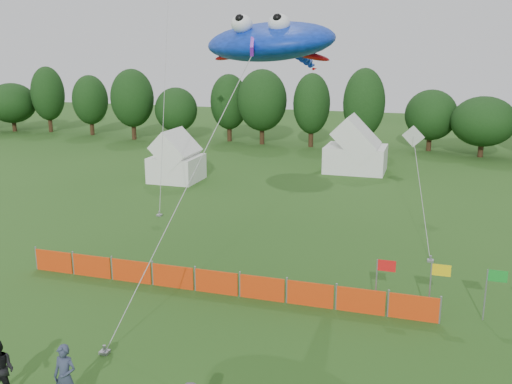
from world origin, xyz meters
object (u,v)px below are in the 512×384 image
(tent_left, at_px, (176,160))
(barrier_fence, at_px, (216,282))
(spectator_a, at_px, (65,376))
(stingray_kite, at_px, (273,42))
(tent_right, at_px, (356,150))

(tent_left, xyz_separation_m, barrier_fence, (10.52, -18.54, -1.10))
(spectator_a, bearing_deg, stingray_kite, 72.40)
(tent_left, bearing_deg, spectator_a, -71.11)
(tent_left, height_order, tent_right, tent_right)
(tent_right, bearing_deg, stingray_kite, -90.93)
(tent_left, height_order, stingray_kite, stingray_kite)
(barrier_fence, xyz_separation_m, stingray_kite, (1.79, 2.18, 9.74))
(tent_left, xyz_separation_m, tent_right, (12.70, 7.52, 0.17))
(tent_right, bearing_deg, spectator_a, -95.67)
(tent_left, distance_m, barrier_fence, 21.35)
(tent_right, distance_m, stingray_kite, 25.35)
(tent_left, xyz_separation_m, stingray_kite, (12.31, -16.37, 8.64))
(tent_left, bearing_deg, stingray_kite, -53.04)
(barrier_fence, height_order, stingray_kite, stingray_kite)
(tent_left, relative_size, barrier_fence, 0.20)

